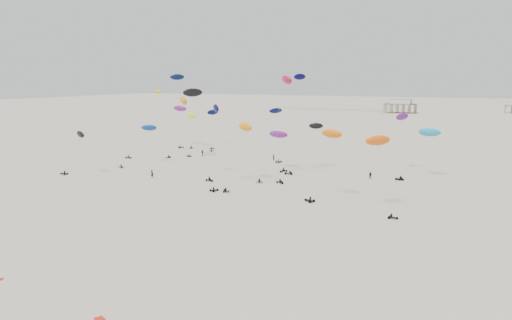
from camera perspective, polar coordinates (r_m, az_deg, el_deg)
The scene contains 29 objects.
ground_plane at distance 211.25m, azimuth 12.73°, elevation 2.63°, with size 900.00×900.00×0.00m, color beige.
pavilion_main at distance 359.93m, azimuth 16.17°, elevation 5.86°, with size 21.00×13.00×9.80m.
pavilion_small at distance 386.44m, azimuth 27.19°, elevation 5.30°, with size 9.00×7.00×8.00m.
pier_fence at distance 371.32m, azimuth 8.15°, elevation 5.70°, with size 80.20×0.20×1.50m.
rig_0 at distance 175.19m, azimuth -7.41°, elevation 4.49°, with size 5.51×6.77×12.19m.
rig_1 at distance 146.48m, azimuth 4.36°, elevation 6.85°, with size 5.32×12.96×25.61m.
rig_2 at distance 156.59m, azimuth -8.80°, elevation 7.96°, with size 8.01×4.93×25.30m.
rig_3 at distance 130.95m, azimuth 5.37°, elevation 1.90°, with size 8.89×10.95×14.36m.
rig_4 at distance 175.05m, azimuth -5.00°, elevation 4.66°, with size 9.48×16.22×17.87m.
rig_5 at distance 109.74m, azimuth -4.65°, elevation 3.64°, with size 5.62×9.43×18.34m.
rig_6 at distance 143.06m, azimuth -12.69°, elevation 2.84°, with size 5.69×12.65×13.30m.
rig_7 at distance 119.72m, azimuth 2.48°, elevation 2.49°, with size 8.42×13.11×18.49m.
rig_8 at distance 121.10m, azimuth 3.08°, elevation 7.51°, with size 6.10×15.11×25.49m.
rig_9 at distance 131.79m, azimuth -19.86°, elevation 1.70°, with size 7.22×4.73×11.18m.
rig_10 at distance 98.53m, azimuth 8.01°, elevation 1.07°, with size 6.74×6.87×14.31m.
rig_11 at distance 179.45m, azimuth -4.86°, elevation 3.42°, with size 8.98×16.56×17.98m.
rig_12 at distance 131.43m, azimuth 16.31°, elevation 3.28°, with size 5.19×16.56×18.26m.
rig_13 at distance 130.45m, azimuth 2.78°, elevation 2.23°, with size 9.42×8.68×11.68m.
rig_14 at distance 120.20m, azimuth -6.85°, elevation 5.65°, with size 9.99×7.07×21.69m.
rig_15 at distance 149.93m, azimuth -8.40°, elevation 6.37°, with size 8.78×6.95×19.00m.
rig_16 at distance 179.08m, azimuth -8.68°, elevation 5.29°, with size 7.75×8.56×14.91m.
rig_17 at distance 126.40m, azimuth 18.87°, elevation 2.47°, with size 9.33×8.40×13.31m.
rig_18 at distance 91.99m, azimuth 13.96°, elevation 1.01°, with size 7.40×7.95×14.23m.
rig_19 at distance 158.18m, azimuth -12.82°, elevation 3.91°, with size 4.13×14.76×22.79m.
rig_20 at distance 113.21m, azimuth -1.60°, elevation 2.72°, with size 5.39×14.89×16.15m.
spectator_0 at distance 123.84m, azimuth -11.78°, elevation -1.99°, with size 0.82×0.57×2.27m, color black.
spectator_1 at distance 122.88m, azimuth 12.92°, elevation -2.12°, with size 0.97×0.56×1.99m, color black.
spectator_2 at distance 156.20m, azimuth -6.15°, elevation 0.49°, with size 1.35×0.72×2.28m, color black.
spectator_3 at distance 146.28m, azimuth 2.04°, elevation -0.06°, with size 0.79×0.54×2.16m, color black.
Camera 1 is at (42.68, -5.50, 23.96)m, focal length 35.00 mm.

